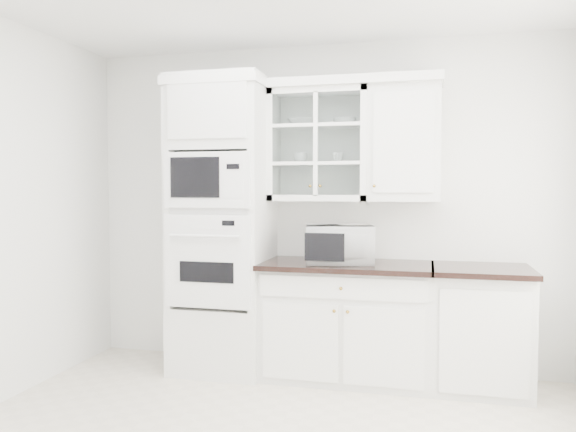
# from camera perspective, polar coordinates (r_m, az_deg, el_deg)

# --- Properties ---
(room_shell) EXTENTS (4.00, 3.50, 2.70)m
(room_shell) POSITION_cam_1_polar(r_m,az_deg,el_deg) (3.47, -0.90, 7.41)
(room_shell) COLOR white
(room_shell) RESTS_ON ground
(oven_column) EXTENTS (0.76, 0.68, 2.40)m
(oven_column) POSITION_cam_1_polar(r_m,az_deg,el_deg) (4.64, -6.70, -0.92)
(oven_column) COLOR white
(oven_column) RESTS_ON ground
(base_cabinet_run) EXTENTS (1.32, 0.67, 0.92)m
(base_cabinet_run) POSITION_cam_1_polar(r_m,az_deg,el_deg) (4.52, 6.01, -10.47)
(base_cabinet_run) COLOR white
(base_cabinet_run) RESTS_ON ground
(extra_base_cabinet) EXTENTS (0.72, 0.67, 0.92)m
(extra_base_cabinet) POSITION_cam_1_polar(r_m,az_deg,el_deg) (4.50, 18.95, -10.68)
(extra_base_cabinet) COLOR white
(extra_base_cabinet) RESTS_ON ground
(upper_cabinet_glass) EXTENTS (0.80, 0.33, 0.90)m
(upper_cabinet_glass) POSITION_cam_1_polar(r_m,az_deg,el_deg) (4.59, 3.23, 7.18)
(upper_cabinet_glass) COLOR white
(upper_cabinet_glass) RESTS_ON room_shell
(upper_cabinet_solid) EXTENTS (0.55, 0.33, 0.90)m
(upper_cabinet_solid) POSITION_cam_1_polar(r_m,az_deg,el_deg) (4.51, 11.74, 7.20)
(upper_cabinet_solid) COLOR white
(upper_cabinet_solid) RESTS_ON room_shell
(crown_molding) EXTENTS (2.14, 0.38, 0.07)m
(crown_molding) POSITION_cam_1_polar(r_m,az_deg,el_deg) (4.65, 1.88, 13.15)
(crown_molding) COLOR white
(crown_molding) RESTS_ON room_shell
(countertop_microwave) EXTENTS (0.59, 0.52, 0.30)m
(countertop_microwave) POSITION_cam_1_polar(r_m,az_deg,el_deg) (4.38, 5.22, -2.85)
(countertop_microwave) COLOR white
(countertop_microwave) RESTS_ON base_cabinet_run
(bowl_a) EXTENTS (0.26, 0.26, 0.06)m
(bowl_a) POSITION_cam_1_polar(r_m,az_deg,el_deg) (4.64, 1.47, 9.48)
(bowl_a) COLOR white
(bowl_a) RESTS_ON upper_cabinet_glass
(bowl_b) EXTENTS (0.22, 0.22, 0.06)m
(bowl_b) POSITION_cam_1_polar(r_m,az_deg,el_deg) (4.59, 5.78, 9.53)
(bowl_b) COLOR white
(bowl_b) RESTS_ON upper_cabinet_glass
(cup_a) EXTENTS (0.12, 0.12, 0.08)m
(cup_a) POSITION_cam_1_polar(r_m,az_deg,el_deg) (4.61, 1.30, 5.94)
(cup_a) COLOR white
(cup_a) RESTS_ON upper_cabinet_glass
(cup_b) EXTENTS (0.09, 0.09, 0.08)m
(cup_b) POSITION_cam_1_polar(r_m,az_deg,el_deg) (4.58, 5.11, 5.94)
(cup_b) COLOR white
(cup_b) RESTS_ON upper_cabinet_glass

